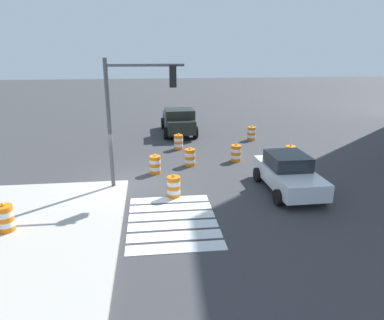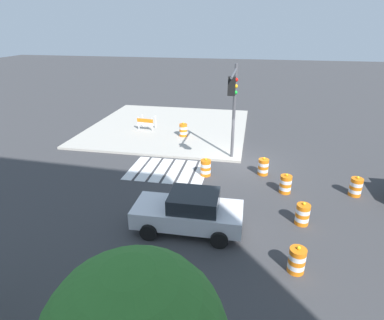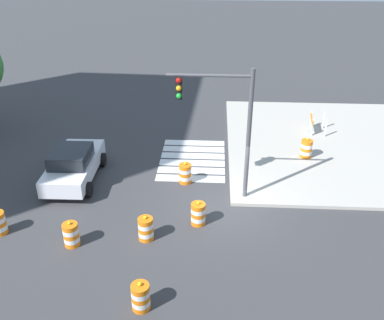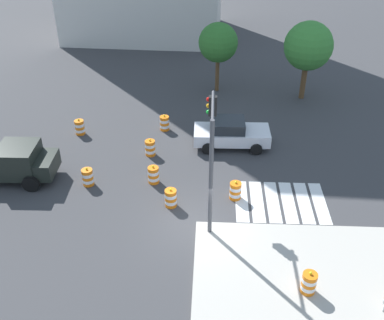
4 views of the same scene
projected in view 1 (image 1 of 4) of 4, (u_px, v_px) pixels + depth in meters
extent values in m
plane|color=#38383A|center=(128.00, 183.00, 16.52)|extent=(120.00, 120.00, 0.00)
cube|color=silver|center=(169.00, 200.00, 14.70)|extent=(0.60, 3.20, 0.02)
cube|color=silver|center=(171.00, 207.00, 13.99)|extent=(0.60, 3.20, 0.02)
cube|color=silver|center=(172.00, 216.00, 13.28)|extent=(0.60, 3.20, 0.02)
cube|color=silver|center=(173.00, 225.00, 12.57)|extent=(0.60, 3.20, 0.02)
cube|color=silver|center=(175.00, 236.00, 11.86)|extent=(0.60, 3.20, 0.02)
cube|color=silver|center=(176.00, 248.00, 11.15)|extent=(0.60, 3.20, 0.02)
cube|color=silver|center=(289.00, 176.00, 15.43)|extent=(4.33, 1.91, 0.70)
cube|color=#1E2328|center=(288.00, 161.00, 15.47)|extent=(1.93, 1.63, 0.60)
cylinder|color=black|center=(323.00, 195.00, 14.39)|extent=(0.66, 0.25, 0.66)
cylinder|color=black|center=(278.00, 197.00, 14.14)|extent=(0.66, 0.25, 0.66)
cylinder|color=black|center=(296.00, 173.00, 16.94)|extent=(0.66, 0.25, 0.66)
cylinder|color=black|center=(257.00, 175.00, 16.69)|extent=(0.66, 0.25, 0.66)
cube|color=black|center=(177.00, 118.00, 27.21)|extent=(2.54, 2.04, 0.90)
cube|color=black|center=(180.00, 120.00, 25.13)|extent=(1.94, 2.03, 1.50)
cube|color=black|center=(181.00, 127.00, 24.19)|extent=(1.43, 1.92, 0.90)
cylinder|color=black|center=(195.00, 132.00, 24.74)|extent=(0.85, 0.31, 0.84)
cylinder|color=black|center=(166.00, 133.00, 24.47)|extent=(0.85, 0.31, 0.84)
cylinder|color=black|center=(189.00, 122.00, 27.95)|extent=(0.85, 0.31, 0.84)
cylinder|color=black|center=(163.00, 123.00, 27.68)|extent=(0.85, 0.31, 0.84)
cylinder|color=orange|center=(179.00, 148.00, 22.10)|extent=(0.56, 0.56, 0.18)
cylinder|color=white|center=(179.00, 145.00, 22.04)|extent=(0.56, 0.56, 0.18)
cylinder|color=orange|center=(178.00, 142.00, 21.99)|extent=(0.56, 0.56, 0.18)
cylinder|color=white|center=(178.00, 139.00, 21.93)|extent=(0.56, 0.56, 0.18)
cylinder|color=orange|center=(178.00, 136.00, 21.88)|extent=(0.56, 0.56, 0.18)
sphere|color=yellow|center=(178.00, 134.00, 21.83)|extent=(0.12, 0.12, 0.12)
cylinder|color=orange|center=(236.00, 159.00, 19.78)|extent=(0.56, 0.56, 0.18)
cylinder|color=white|center=(236.00, 156.00, 19.73)|extent=(0.56, 0.56, 0.18)
cylinder|color=orange|center=(236.00, 153.00, 19.67)|extent=(0.56, 0.56, 0.18)
cylinder|color=white|center=(236.00, 150.00, 19.62)|extent=(0.56, 0.56, 0.18)
cylinder|color=orange|center=(236.00, 147.00, 19.56)|extent=(0.56, 0.56, 0.18)
sphere|color=yellow|center=(236.00, 144.00, 19.52)|extent=(0.12, 0.12, 0.12)
cylinder|color=orange|center=(190.00, 164.00, 19.02)|extent=(0.56, 0.56, 0.18)
cylinder|color=white|center=(190.00, 161.00, 18.97)|extent=(0.56, 0.56, 0.18)
cylinder|color=orange|center=(190.00, 157.00, 18.92)|extent=(0.56, 0.56, 0.18)
cylinder|color=white|center=(190.00, 154.00, 18.86)|extent=(0.56, 0.56, 0.18)
cylinder|color=orange|center=(190.00, 151.00, 18.81)|extent=(0.56, 0.56, 0.18)
sphere|color=yellow|center=(190.00, 148.00, 18.76)|extent=(0.12, 0.12, 0.12)
cylinder|color=orange|center=(155.00, 172.00, 17.83)|extent=(0.56, 0.56, 0.18)
cylinder|color=white|center=(155.00, 168.00, 17.77)|extent=(0.56, 0.56, 0.18)
cylinder|color=orange|center=(155.00, 165.00, 17.72)|extent=(0.56, 0.56, 0.18)
cylinder|color=white|center=(155.00, 161.00, 17.66)|extent=(0.56, 0.56, 0.18)
cylinder|color=orange|center=(155.00, 158.00, 17.61)|extent=(0.56, 0.56, 0.18)
sphere|color=yellow|center=(155.00, 155.00, 17.57)|extent=(0.12, 0.12, 0.12)
cylinder|color=orange|center=(174.00, 195.00, 15.00)|extent=(0.56, 0.56, 0.18)
cylinder|color=white|center=(174.00, 191.00, 14.95)|extent=(0.56, 0.56, 0.18)
cylinder|color=orange|center=(174.00, 187.00, 14.89)|extent=(0.56, 0.56, 0.18)
cylinder|color=white|center=(174.00, 183.00, 14.84)|extent=(0.56, 0.56, 0.18)
cylinder|color=orange|center=(174.00, 179.00, 14.78)|extent=(0.56, 0.56, 0.18)
sphere|color=yellow|center=(174.00, 175.00, 14.74)|extent=(0.12, 0.12, 0.12)
cylinder|color=orange|center=(251.00, 139.00, 24.31)|extent=(0.56, 0.56, 0.18)
cylinder|color=white|center=(251.00, 136.00, 24.25)|extent=(0.56, 0.56, 0.18)
cylinder|color=orange|center=(251.00, 134.00, 24.20)|extent=(0.56, 0.56, 0.18)
cylinder|color=white|center=(252.00, 131.00, 24.15)|extent=(0.56, 0.56, 0.18)
cylinder|color=orange|center=(252.00, 128.00, 24.09)|extent=(0.56, 0.56, 0.18)
sphere|color=yellow|center=(252.00, 126.00, 24.05)|extent=(0.12, 0.12, 0.12)
cylinder|color=orange|center=(290.00, 160.00, 19.62)|extent=(0.56, 0.56, 0.18)
cylinder|color=white|center=(290.00, 157.00, 19.56)|extent=(0.56, 0.56, 0.18)
cylinder|color=orange|center=(290.00, 154.00, 19.51)|extent=(0.56, 0.56, 0.18)
cylinder|color=white|center=(290.00, 151.00, 19.45)|extent=(0.56, 0.56, 0.18)
cylinder|color=orange|center=(291.00, 148.00, 19.40)|extent=(0.56, 0.56, 0.18)
sphere|color=yellow|center=(291.00, 145.00, 19.35)|extent=(0.12, 0.12, 0.12)
cylinder|color=orange|center=(7.00, 228.00, 11.92)|extent=(0.56, 0.56, 0.18)
cylinder|color=white|center=(6.00, 223.00, 11.87)|extent=(0.56, 0.56, 0.18)
cylinder|color=orange|center=(5.00, 218.00, 11.81)|extent=(0.56, 0.56, 0.18)
cylinder|color=white|center=(4.00, 213.00, 11.76)|extent=(0.56, 0.56, 0.18)
cylinder|color=orange|center=(3.00, 208.00, 11.70)|extent=(0.56, 0.56, 0.18)
sphere|color=yellow|center=(3.00, 204.00, 11.66)|extent=(0.12, 0.12, 0.12)
cylinder|color=#4C4C51|center=(109.00, 125.00, 15.01)|extent=(0.18, 0.18, 5.50)
cylinder|color=#4C4C51|center=(145.00, 65.00, 14.45)|extent=(0.13, 3.20, 0.12)
cube|color=black|center=(173.00, 76.00, 14.70)|extent=(0.36, 0.28, 0.90)
sphere|color=red|center=(172.00, 68.00, 14.79)|extent=(0.20, 0.20, 0.20)
sphere|color=#F2A514|center=(173.00, 76.00, 14.88)|extent=(0.20, 0.20, 0.20)
sphere|color=green|center=(173.00, 83.00, 14.97)|extent=(0.20, 0.20, 0.20)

